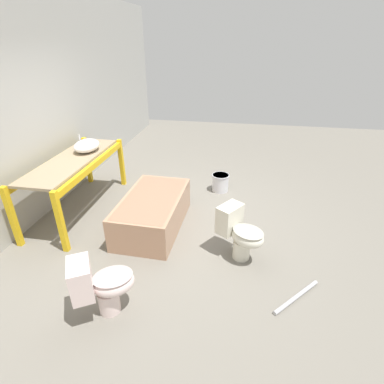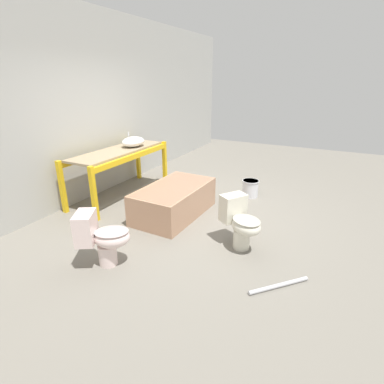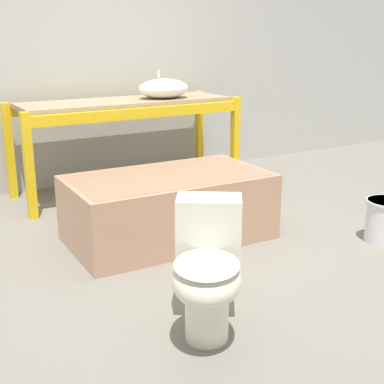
{
  "view_description": "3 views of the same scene",
  "coord_description": "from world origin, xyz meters",
  "px_view_note": "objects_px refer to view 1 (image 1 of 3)",
  "views": [
    {
      "loc": [
        -3.62,
        -0.94,
        2.49
      ],
      "look_at": [
        -0.13,
        -0.33,
        0.64
      ],
      "focal_mm": 28.0,
      "sensor_mm": 36.0,
      "label": 1
    },
    {
      "loc": [
        -3.88,
        -2.0,
        2.07
      ],
      "look_at": [
        -0.38,
        -0.21,
        0.56
      ],
      "focal_mm": 28.0,
      "sensor_mm": 36.0,
      "label": 2
    },
    {
      "loc": [
        -1.84,
        -3.0,
        1.44
      ],
      "look_at": [
        -0.18,
        -0.23,
        0.49
      ],
      "focal_mm": 50.0,
      "sensor_mm": 36.0,
      "label": 3
    }
  ],
  "objects_px": {
    "toilet_near": "(240,232)",
    "bucket_white": "(220,182)",
    "sink_basin": "(87,146)",
    "toilet_far": "(102,284)",
    "bathtub_main": "(153,210)"
  },
  "relations": [
    {
      "from": "toilet_far",
      "to": "toilet_near",
      "type": "bearing_deg",
      "value": -79.74
    },
    {
      "from": "toilet_near",
      "to": "bucket_white",
      "type": "height_order",
      "value": "toilet_near"
    },
    {
      "from": "sink_basin",
      "to": "bucket_white",
      "type": "bearing_deg",
      "value": -71.41
    },
    {
      "from": "bathtub_main",
      "to": "toilet_near",
      "type": "height_order",
      "value": "toilet_near"
    },
    {
      "from": "toilet_near",
      "to": "sink_basin",
      "type": "bearing_deg",
      "value": 100.71
    },
    {
      "from": "sink_basin",
      "to": "bathtub_main",
      "type": "distance_m",
      "value": 1.53
    },
    {
      "from": "sink_basin",
      "to": "toilet_far",
      "type": "distance_m",
      "value": 2.55
    },
    {
      "from": "sink_basin",
      "to": "bathtub_main",
      "type": "relative_size",
      "value": 0.34
    },
    {
      "from": "sink_basin",
      "to": "bucket_white",
      "type": "xyz_separation_m",
      "value": [
        0.7,
        -2.07,
        -0.8
      ]
    },
    {
      "from": "sink_basin",
      "to": "toilet_far",
      "type": "xyz_separation_m",
      "value": [
        -2.18,
        -1.18,
        -0.6
      ]
    },
    {
      "from": "toilet_near",
      "to": "bucket_white",
      "type": "relative_size",
      "value": 2.16
    },
    {
      "from": "sink_basin",
      "to": "toilet_far",
      "type": "relative_size",
      "value": 0.72
    },
    {
      "from": "toilet_near",
      "to": "toilet_far",
      "type": "height_order",
      "value": "same"
    },
    {
      "from": "bathtub_main",
      "to": "bucket_white",
      "type": "distance_m",
      "value": 1.57
    },
    {
      "from": "bathtub_main",
      "to": "toilet_near",
      "type": "distance_m",
      "value": 1.34
    }
  ]
}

